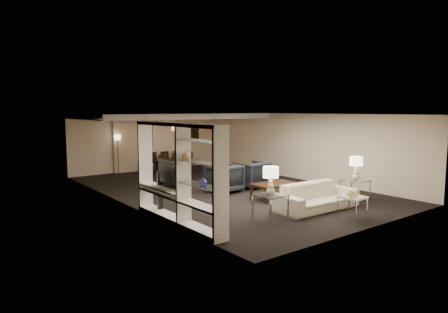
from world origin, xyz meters
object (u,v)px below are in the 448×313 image
coffee_table (274,191)px  vase_amber (185,155)px  armchair_left (224,178)px  armchair_right (252,175)px  side_table_left (270,207)px  television (166,175)px  dining_table (170,165)px  chair_nl (165,165)px  pendant_light (178,128)px  vase_blue (203,181)px  floor_lamp (118,154)px  marble_table (352,207)px  chair_fl (151,162)px  chair_fm (163,161)px  side_table_right (355,190)px  table_lamp_left (271,181)px  table_lamp_right (356,168)px  floor_speaker (160,192)px  chair_nr (190,163)px  chair_nm (178,164)px  sofa (317,196)px  chair_fr (175,160)px

coffee_table → vase_amber: size_ratio=7.43×
coffee_table → armchair_left: bearing=109.4°
armchair_right → coffee_table: bearing=69.5°
armchair_left → side_table_left: armchair_left is taller
coffee_table → television: television is taller
dining_table → chair_nl: chair_nl is taller
pendant_light → television: pendant_light is taller
armchair_left → vase_blue: 4.51m
floor_lamp → marble_table: bearing=-79.4°
pendant_light → vase_amber: 7.40m
chair_fl → chair_fm: (0.60, 0.00, 0.00)m
armchair_right → chair_fm: 5.38m
marble_table → chair_fl: size_ratio=0.65×
coffee_table → side_table_right: bearing=-43.3°
table_lamp_left → table_lamp_right: 3.40m
television → vase_amber: vase_amber is taller
dining_table → chair_fm: bearing=97.1°
side_table_left → vase_blue: size_ratio=3.55×
side_table_right → floor_speaker: floor_speaker is taller
side_table_right → table_lamp_right: bearing=0.0°
side_table_left → chair_fl: chair_fl is taller
dining_table → table_lamp_left: bearing=-95.6°
coffee_table → chair_fl: bearing=94.0°
table_lamp_left → table_lamp_right: bearing=0.0°
floor_lamp → table_lamp_left: bearing=-88.9°
vase_blue → chair_nr: size_ratio=0.22×
chair_nm → chair_nr: same height
armchair_right → vase_blue: bearing=36.6°
table_lamp_right → floor_lamp: 9.56m
armchair_right → vase_amber: vase_amber is taller
sofa → dining_table: 8.01m
chair_fm → sofa: bearing=91.8°
armchair_right → chair_fm: size_ratio=1.16×
sofa → floor_speaker: floor_speaker is taller
armchair_right → vase_amber: (-4.23, -2.59, 1.20)m
floor_speaker → chair_fm: bearing=70.5°
floor_lamp → armchair_right: bearing=-66.1°
pendant_light → table_lamp_right: pendant_light is taller
side_table_left → armchair_right: bearing=55.1°
chair_fm → chair_fr: bearing=-177.5°
television → pendant_light: bearing=-33.1°
coffee_table → chair_nr: 5.81m
side_table_right → floor_lamp: (-3.56, 8.86, 0.50)m
vase_amber → side_table_left: bearing=-20.2°
side_table_left → chair_nm: (1.80, 7.36, 0.11)m
coffee_table → armchair_right: armchair_right is taller
armchair_left → floor_lamp: size_ratio=0.60×
floor_speaker → chair_fr: 7.76m
chair_nm → chair_fl: bearing=114.3°
armchair_left → side_table_right: 4.02m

